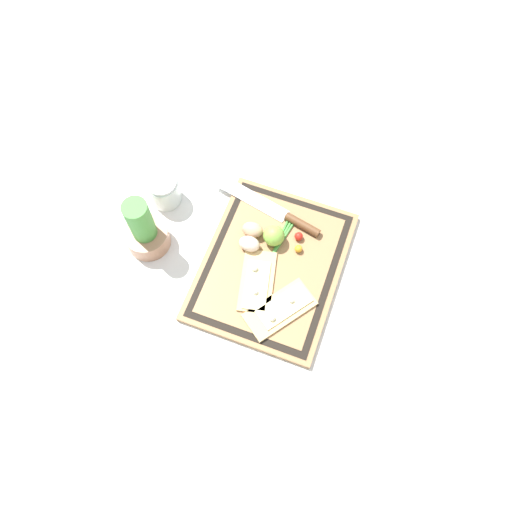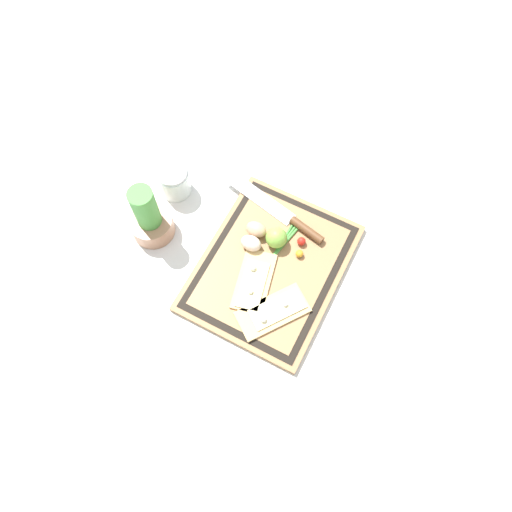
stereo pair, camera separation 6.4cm
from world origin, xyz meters
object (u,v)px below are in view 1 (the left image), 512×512
cherry_tomato_red (299,236)px  sauce_jar (164,191)px  pizza_slice_near (281,309)px  cherry_tomato_yellow (298,249)px  herb_pot (145,231)px  egg_brown (252,230)px  egg_pink (249,244)px  knife (284,215)px  pizza_slice_far (257,282)px  lime (274,236)px

cherry_tomato_red → sauce_jar: 0.38m
pizza_slice_near → cherry_tomato_red: bearing=5.8°
cherry_tomato_yellow → herb_pot: 0.39m
pizza_slice_near → sauce_jar: sauce_jar is taller
pizza_slice_near → egg_brown: 0.22m
cherry_tomato_yellow → egg_pink: bearing=106.1°
sauce_jar → egg_pink: bearing=-104.1°
herb_pot → egg_pink: bearing=-74.9°
cherry_tomato_yellow → knife: bearing=39.5°
egg_pink → cherry_tomato_red: 0.13m
pizza_slice_near → pizza_slice_far: bearing=59.8°
egg_brown → pizza_slice_far: bearing=-155.0°
egg_pink → sauce_jar: bearing=75.9°
cherry_tomato_red → knife: bearing=49.6°
cherry_tomato_red → lime: bearing=115.5°
pizza_slice_far → cherry_tomato_yellow: size_ratio=8.96×
pizza_slice_far → egg_pink: 0.10m
cherry_tomato_yellow → egg_brown: bearing=87.5°
egg_pink → cherry_tomato_red: size_ratio=2.46×
knife → egg_pink: 0.13m
sauce_jar → pizza_slice_far: bearing=-115.4°
knife → lime: size_ratio=5.74×
cherry_tomato_yellow → herb_pot: herb_pot is taller
lime → cherry_tomato_red: bearing=-64.5°
egg_pink → pizza_slice_near: bearing=-135.0°
pizza_slice_far → egg_pink: egg_pink is taller
knife → egg_brown: bearing=141.1°
pizza_slice_near → knife: 0.26m
pizza_slice_far → egg_brown: bearing=25.0°
sauce_jar → pizza_slice_near: bearing=-116.4°
egg_pink → lime: lime is taller
egg_pink → herb_pot: bearing=105.1°
egg_pink → cherry_tomato_yellow: 0.13m
herb_pot → pizza_slice_far: bearing=-92.9°
pizza_slice_far → egg_brown: (0.13, 0.06, 0.01)m
egg_pink → egg_brown: bearing=9.4°
knife → egg_brown: egg_brown is taller
knife → egg_pink: bearing=155.0°
pizza_slice_near → egg_brown: size_ratio=3.46×
egg_pink → lime: 0.07m
cherry_tomato_yellow → sauce_jar: sauce_jar is taller
knife → lime: 0.08m
lime → cherry_tomato_red: size_ratio=2.48×
knife → egg_pink: size_ratio=5.78×
knife → egg_pink: (-0.12, 0.05, 0.01)m
egg_pink → cherry_tomato_yellow: size_ratio=2.73×
herb_pot → egg_brown: bearing=-66.2°
pizza_slice_far → egg_pink: bearing=31.4°
pizza_slice_far → egg_brown: 0.14m
pizza_slice_far → knife: 0.20m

